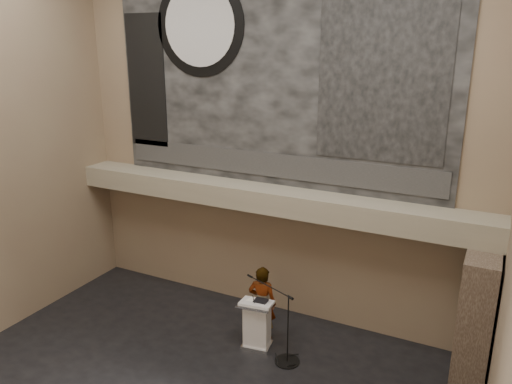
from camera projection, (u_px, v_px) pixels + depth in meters
The scene contains 16 objects.
wall_back at pixel (272, 138), 11.26m from camera, with size 10.00×0.02×8.50m, color #836A53.
soffit at pixel (264, 198), 11.30m from camera, with size 10.00×0.80×0.50m, color gray.
sprinkler_left at pixel (203, 201), 12.03m from camera, with size 0.04×0.04×0.06m, color #B2893D.
sprinkler_right at pixel (344, 223), 10.52m from camera, with size 0.04×0.04×0.06m, color #B2893D.
banner at pixel (272, 73), 10.81m from camera, with size 8.00×0.05×5.00m, color black.
banner_text_strip at pixel (270, 165), 11.38m from camera, with size 7.76×0.02×0.55m, color #2D2D2D.
banner_clock_rim at pixel (199, 25), 11.26m from camera, with size 2.30×2.30×0.02m, color black.
banner_clock_face at pixel (199, 25), 11.24m from camera, with size 1.84×1.84×0.02m, color silver.
banner_building_print at pixel (383, 71), 9.72m from camera, with size 2.60×0.02×3.60m, color black.
banner_brick_print at pixel (147, 81), 12.33m from camera, with size 1.10×0.02×3.20m, color black.
stone_pier at pixel (475, 319), 9.39m from camera, with size 0.60×1.40×2.70m, color #433429.
lectern at pixel (257, 324), 10.67m from camera, with size 0.73×0.57×1.13m.
binder at pixel (261, 301), 10.50m from camera, with size 0.28×0.22×0.04m, color black.
papers at pixel (251, 301), 10.50m from camera, with size 0.23×0.32×0.01m, color white.
speaker_person at pixel (262, 303), 10.90m from camera, with size 0.63×0.41×1.73m, color beige.
mic_stand at pixel (286, 351), 10.28m from camera, with size 1.42×0.75×1.55m.
Camera 1 is at (4.67, -6.10, 6.38)m, focal length 35.00 mm.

